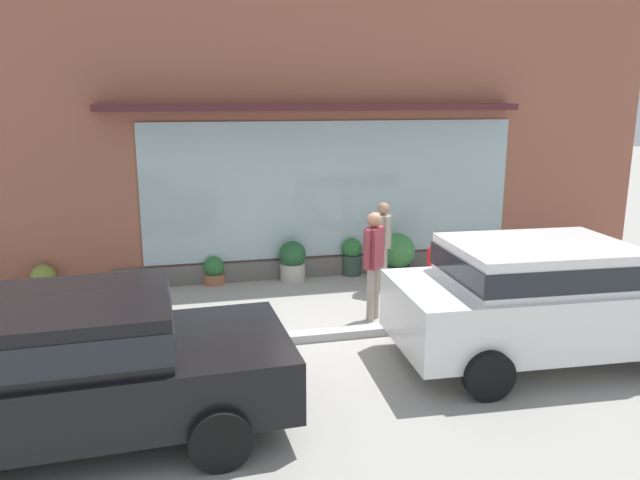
{
  "coord_description": "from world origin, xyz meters",
  "views": [
    {
      "loc": [
        -2.62,
        -8.22,
        3.4
      ],
      "look_at": [
        -0.36,
        1.2,
        1.14
      ],
      "focal_mm": 34.15,
      "sensor_mm": 36.0,
      "label": 1
    }
  ],
  "objects_px": {
    "pedestrian_passerby": "(374,257)",
    "parked_car_black": "(61,361)",
    "fire_hydrant": "(433,273)",
    "pedestrian_with_handbag": "(382,240)",
    "potted_plant_corner_tall": "(214,271)",
    "potted_plant_low_front": "(44,281)",
    "parked_car_white": "(545,294)",
    "potted_plant_near_hydrant": "(293,261)",
    "potted_plant_by_entrance": "(397,253)",
    "potted_plant_doorstep": "(352,256)"
  },
  "relations": [
    {
      "from": "fire_hydrant",
      "to": "parked_car_white",
      "type": "distance_m",
      "value": 2.72
    },
    {
      "from": "pedestrian_passerby",
      "to": "potted_plant_by_entrance",
      "type": "relative_size",
      "value": 2.07
    },
    {
      "from": "parked_car_white",
      "to": "parked_car_black",
      "type": "bearing_deg",
      "value": -171.03
    },
    {
      "from": "potted_plant_near_hydrant",
      "to": "potted_plant_doorstep",
      "type": "distance_m",
      "value": 1.22
    },
    {
      "from": "pedestrian_with_handbag",
      "to": "fire_hydrant",
      "type": "bearing_deg",
      "value": -141.73
    },
    {
      "from": "fire_hydrant",
      "to": "parked_car_white",
      "type": "bearing_deg",
      "value": -81.51
    },
    {
      "from": "potted_plant_corner_tall",
      "to": "potted_plant_by_entrance",
      "type": "bearing_deg",
      "value": -3.92
    },
    {
      "from": "potted_plant_near_hydrant",
      "to": "potted_plant_corner_tall",
      "type": "relative_size",
      "value": 1.49
    },
    {
      "from": "fire_hydrant",
      "to": "pedestrian_passerby",
      "type": "relative_size",
      "value": 0.55
    },
    {
      "from": "pedestrian_with_handbag",
      "to": "potted_plant_low_front",
      "type": "xyz_separation_m",
      "value": [
        -5.89,
        1.0,
        -0.66
      ]
    },
    {
      "from": "potted_plant_near_hydrant",
      "to": "potted_plant_corner_tall",
      "type": "height_order",
      "value": "potted_plant_near_hydrant"
    },
    {
      "from": "potted_plant_low_front",
      "to": "potted_plant_by_entrance",
      "type": "distance_m",
      "value": 6.51
    },
    {
      "from": "potted_plant_by_entrance",
      "to": "potted_plant_corner_tall",
      "type": "bearing_deg",
      "value": 176.08
    },
    {
      "from": "pedestrian_passerby",
      "to": "potted_plant_low_front",
      "type": "height_order",
      "value": "pedestrian_passerby"
    },
    {
      "from": "potted_plant_corner_tall",
      "to": "parked_car_black",
      "type": "bearing_deg",
      "value": -109.71
    },
    {
      "from": "pedestrian_with_handbag",
      "to": "potted_plant_corner_tall",
      "type": "xyz_separation_m",
      "value": [
        -2.94,
        1.07,
        -0.68
      ]
    },
    {
      "from": "fire_hydrant",
      "to": "parked_car_black",
      "type": "bearing_deg",
      "value": -148.93
    },
    {
      "from": "potted_plant_doorstep",
      "to": "potted_plant_by_entrance",
      "type": "distance_m",
      "value": 0.9
    },
    {
      "from": "parked_car_black",
      "to": "potted_plant_corner_tall",
      "type": "xyz_separation_m",
      "value": [
        1.82,
        5.07,
        -0.6
      ]
    },
    {
      "from": "potted_plant_near_hydrant",
      "to": "potted_plant_corner_tall",
      "type": "bearing_deg",
      "value": 173.4
    },
    {
      "from": "pedestrian_with_handbag",
      "to": "potted_plant_low_front",
      "type": "distance_m",
      "value": 6.01
    },
    {
      "from": "pedestrian_passerby",
      "to": "parked_car_black",
      "type": "height_order",
      "value": "pedestrian_passerby"
    },
    {
      "from": "pedestrian_passerby",
      "to": "potted_plant_corner_tall",
      "type": "relative_size",
      "value": 3.29
    },
    {
      "from": "parked_car_black",
      "to": "potted_plant_doorstep",
      "type": "bearing_deg",
      "value": 46.06
    },
    {
      "from": "fire_hydrant",
      "to": "pedestrian_with_handbag",
      "type": "bearing_deg",
      "value": 133.01
    },
    {
      "from": "fire_hydrant",
      "to": "pedestrian_with_handbag",
      "type": "distance_m",
      "value": 1.09
    },
    {
      "from": "fire_hydrant",
      "to": "potted_plant_low_front",
      "type": "xyz_separation_m",
      "value": [
        -6.57,
        1.72,
        -0.2
      ]
    },
    {
      "from": "parked_car_white",
      "to": "potted_plant_corner_tall",
      "type": "distance_m",
      "value": 6.03
    },
    {
      "from": "potted_plant_near_hydrant",
      "to": "potted_plant_by_entrance",
      "type": "distance_m",
      "value": 2.08
    },
    {
      "from": "parked_car_white",
      "to": "potted_plant_near_hydrant",
      "type": "bearing_deg",
      "value": 123.61
    },
    {
      "from": "potted_plant_near_hydrant",
      "to": "potted_plant_doorstep",
      "type": "relative_size",
      "value": 1.05
    },
    {
      "from": "pedestrian_passerby",
      "to": "parked_car_black",
      "type": "relative_size",
      "value": 0.39
    },
    {
      "from": "pedestrian_passerby",
      "to": "potted_plant_corner_tall",
      "type": "xyz_separation_m",
      "value": [
        -2.3,
        2.51,
        -0.77
      ]
    },
    {
      "from": "potted_plant_low_front",
      "to": "pedestrian_with_handbag",
      "type": "bearing_deg",
      "value": -9.66
    },
    {
      "from": "fire_hydrant",
      "to": "potted_plant_near_hydrant",
      "type": "distance_m",
      "value": 2.69
    },
    {
      "from": "potted_plant_near_hydrant",
      "to": "potted_plant_low_front",
      "type": "xyz_separation_m",
      "value": [
        -4.42,
        0.1,
        -0.13
      ]
    },
    {
      "from": "parked_car_black",
      "to": "potted_plant_by_entrance",
      "type": "relative_size",
      "value": 5.38
    },
    {
      "from": "pedestrian_with_handbag",
      "to": "potted_plant_by_entrance",
      "type": "distance_m",
      "value": 1.14
    },
    {
      "from": "potted_plant_doorstep",
      "to": "potted_plant_near_hydrant",
      "type": "bearing_deg",
      "value": -173.38
    },
    {
      "from": "potted_plant_corner_tall",
      "to": "potted_plant_by_entrance",
      "type": "relative_size",
      "value": 0.63
    },
    {
      "from": "parked_car_black",
      "to": "potted_plant_low_front",
      "type": "distance_m",
      "value": 5.16
    },
    {
      "from": "pedestrian_with_handbag",
      "to": "parked_car_white",
      "type": "bearing_deg",
      "value": -167.16
    },
    {
      "from": "fire_hydrant",
      "to": "parked_car_white",
      "type": "height_order",
      "value": "parked_car_white"
    },
    {
      "from": "potted_plant_by_entrance",
      "to": "pedestrian_with_handbag",
      "type": "bearing_deg",
      "value": -126.35
    },
    {
      "from": "pedestrian_passerby",
      "to": "potted_plant_by_entrance",
      "type": "distance_m",
      "value": 2.66
    },
    {
      "from": "parked_car_black",
      "to": "pedestrian_with_handbag",
      "type": "bearing_deg",
      "value": 37.85
    },
    {
      "from": "fire_hydrant",
      "to": "parked_car_black",
      "type": "height_order",
      "value": "parked_car_black"
    },
    {
      "from": "pedestrian_passerby",
      "to": "potted_plant_low_front",
      "type": "bearing_deg",
      "value": -70.09
    },
    {
      "from": "parked_car_black",
      "to": "potted_plant_corner_tall",
      "type": "distance_m",
      "value": 5.42
    },
    {
      "from": "pedestrian_with_handbag",
      "to": "pedestrian_passerby",
      "type": "height_order",
      "value": "pedestrian_passerby"
    }
  ]
}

